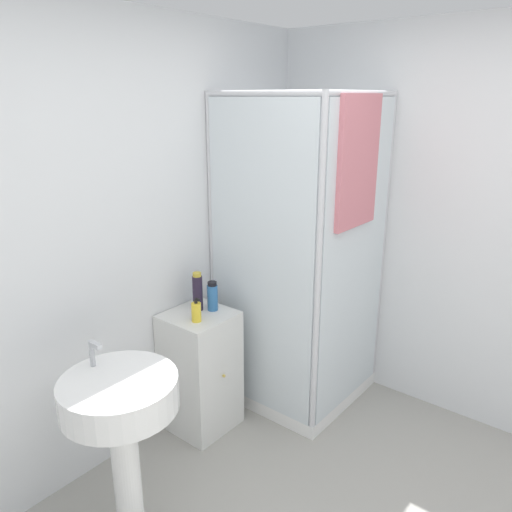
{
  "coord_description": "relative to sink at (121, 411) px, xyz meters",
  "views": [
    {
      "loc": [
        -1.43,
        -0.55,
        2.05
      ],
      "look_at": [
        0.66,
        1.14,
        1.18
      ],
      "focal_mm": 35.0,
      "sensor_mm": 36.0,
      "label": 1
    }
  ],
  "objects": [
    {
      "name": "soap_dispenser",
      "position": [
        0.74,
        0.25,
        0.17
      ],
      "size": [
        0.06,
        0.06,
        0.15
      ],
      "color": "yellow",
      "rests_on": "vanity_cabinet"
    },
    {
      "name": "wall_back",
      "position": [
        0.31,
        0.54,
        0.57
      ],
      "size": [
        6.4,
        0.06,
        2.5
      ],
      "primitive_type": "cube",
      "color": "silver",
      "rests_on": "ground_plane"
    },
    {
      "name": "sink",
      "position": [
        0.0,
        0.0,
        0.0
      ],
      "size": [
        0.54,
        0.54,
        0.98
      ],
      "color": "white",
      "rests_on": "ground_plane"
    },
    {
      "name": "vanity_cabinet",
      "position": [
        0.82,
        0.32,
        -0.29
      ],
      "size": [
        0.4,
        0.4,
        0.78
      ],
      "color": "silver",
      "rests_on": "ground_plane"
    },
    {
      "name": "shampoo_bottle_tall_black",
      "position": [
        0.86,
        0.36,
        0.22
      ],
      "size": [
        0.06,
        0.06,
        0.24
      ],
      "color": "#281E33",
      "rests_on": "vanity_cabinet"
    },
    {
      "name": "shower_enclosure",
      "position": [
        1.48,
        -0.01,
        -0.06
      ],
      "size": [
        0.85,
        0.88,
        2.08
      ],
      "color": "white",
      "rests_on": "ground_plane"
    },
    {
      "name": "shampoo_bottle_blue",
      "position": [
        0.92,
        0.29,
        0.2
      ],
      "size": [
        0.07,
        0.07,
        0.19
      ],
      "color": "#2D66A3",
      "rests_on": "vanity_cabinet"
    }
  ]
}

